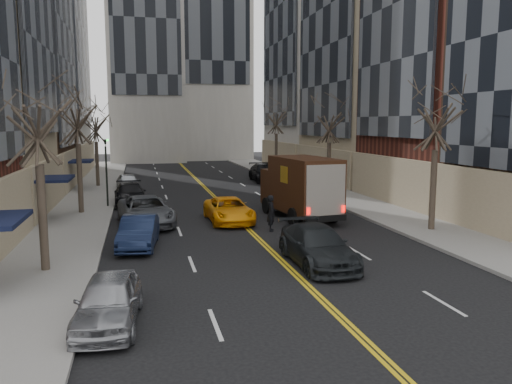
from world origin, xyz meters
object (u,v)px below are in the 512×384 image
ups_truck (300,188)px  taxi (229,210)px  observer_sedan (317,246)px  pedestrian (271,213)px

ups_truck → taxi: size_ratio=1.38×
observer_sedan → pedestrian: pedestrian is taller
ups_truck → taxi: 4.28m
observer_sedan → taxi: 9.10m
pedestrian → ups_truck: bearing=-27.1°
ups_truck → pedestrian: ups_truck is taller
observer_sedan → taxi: (-1.86, 8.91, -0.06)m
taxi → pedestrian: pedestrian is taller
ups_truck → observer_sedan: ups_truck is taller
taxi → observer_sedan: bearing=-79.4°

